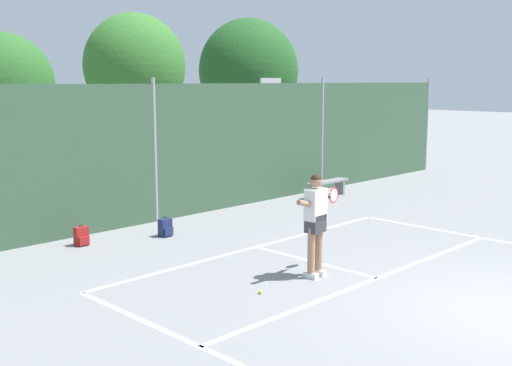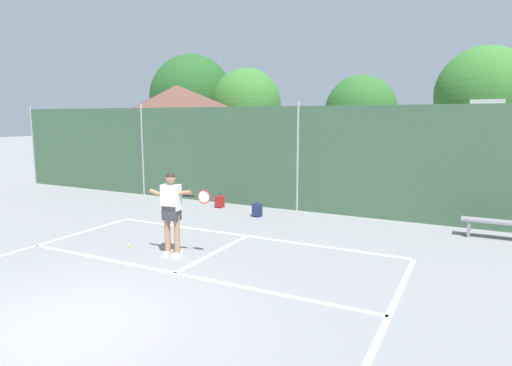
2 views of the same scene
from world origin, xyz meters
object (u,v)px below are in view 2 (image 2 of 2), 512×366
object	(u,v)px
backpack_red	(220,202)
backpack_navy	(257,210)
tennis_player	(172,207)
courtside_bench	(496,225)
basketball_hoop	(484,143)
tennis_ball	(129,246)

from	to	relation	value
backpack_red	backpack_navy	distance (m)	1.85
tennis_player	courtside_bench	size ratio (longest dim) A/B	1.16
backpack_red	courtside_bench	distance (m)	8.23
tennis_player	backpack_red	world-z (taller)	tennis_player
backpack_red	courtside_bench	size ratio (longest dim) A/B	0.29
basketball_hoop	tennis_player	distance (m)	9.20
tennis_player	backpack_navy	bearing A→B (deg)	91.16
basketball_hoop	courtside_bench	bearing A→B (deg)	-79.69
basketball_hoop	tennis_ball	distance (m)	10.29
basketball_hoop	backpack_red	world-z (taller)	basketball_hoop
tennis_ball	courtside_bench	xyz separation A→B (m)	(7.75, 4.73, 0.33)
basketball_hoop	tennis_player	size ratio (longest dim) A/B	1.91
backpack_red	backpack_navy	xyz separation A→B (m)	(1.74, -0.63, 0.00)
tennis_ball	backpack_navy	world-z (taller)	backpack_navy
basketball_hoop	backpack_red	size ratio (longest dim) A/B	7.67
courtside_bench	backpack_red	bearing A→B (deg)	179.09
basketball_hoop	tennis_ball	xyz separation A→B (m)	(-7.37, -6.81, -2.28)
backpack_navy	courtside_bench	size ratio (longest dim) A/B	0.29
basketball_hoop	courtside_bench	distance (m)	2.88
basketball_hoop	backpack_navy	size ratio (longest dim) A/B	7.67
tennis_player	backpack_red	distance (m)	5.31
tennis_ball	tennis_player	bearing A→B (deg)	-1.80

